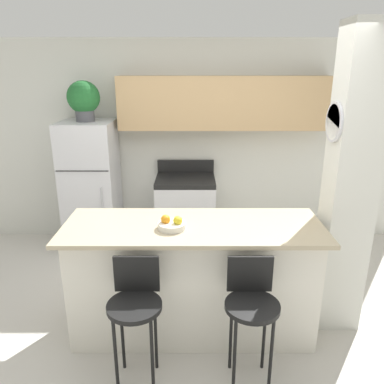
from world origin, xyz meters
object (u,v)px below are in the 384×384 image
Objects in this scene: bar_stool_left at (134,305)px; potted_plant_on_fridge at (83,99)px; refrigerator at (90,187)px; stove_range at (185,212)px; bar_stool_right at (250,304)px; fruit_bowl at (171,224)px.

potted_plant_on_fridge reaches higher than bar_stool_left.
refrigerator is 2.34m from bar_stool_left.
potted_plant_on_fridge is at bearing 111.31° from bar_stool_left.
stove_range is 1.13× the size of bar_stool_left.
bar_stool_right is (0.50, -2.21, 0.17)m from stove_range.
potted_plant_on_fridge is at bearing 127.39° from bar_stool_right.
bar_stool_right is at bearing -52.61° from potted_plant_on_fridge.
potted_plant_on_fridge reaches higher than stove_range.
refrigerator reaches higher than bar_stool_left.
potted_plant_on_fridge reaches higher than bar_stool_right.
bar_stool_right is 0.85m from fruit_bowl.
fruit_bowl is (-0.58, 0.48, 0.41)m from bar_stool_right.
refrigerator reaches higher than bar_stool_right.
fruit_bowl is at bearing -57.38° from refrigerator.
refrigerator is at bearing 127.39° from bar_stool_right.
stove_range is 1.82m from potted_plant_on_fridge.
bar_stool_left is 0.81m from bar_stool_right.
fruit_bowl reaches higher than bar_stool_right.
bar_stool_left is at bearing -68.70° from refrigerator.
bar_stool_left is 2.64m from potted_plant_on_fridge.
stove_range is at bearing 102.74° from bar_stool_right.
fruit_bowl is at bearing -92.54° from stove_range.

